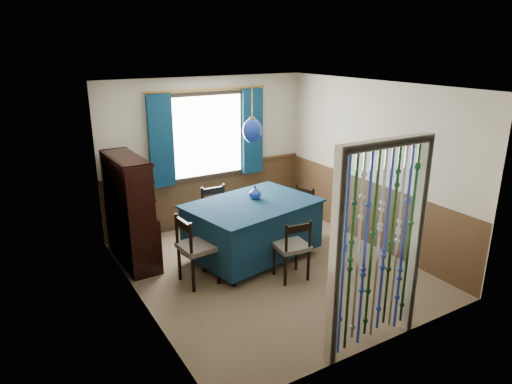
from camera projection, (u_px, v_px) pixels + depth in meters
floor at (270, 268)px, 6.38m from camera, size 4.00×4.00×0.00m
ceiling at (272, 86)px, 5.60m from camera, size 4.00×4.00×0.00m
wall_back at (207, 153)px, 7.62m from camera, size 3.60×0.00×3.60m
wall_front at (384, 236)px, 4.36m from camera, size 3.60×0.00×3.60m
wall_left at (136, 207)px, 5.12m from camera, size 0.00×4.00×4.00m
wall_right at (372, 165)px, 6.86m from camera, size 0.00×4.00×4.00m
wainscot_back at (209, 196)px, 7.84m from camera, size 3.60×0.00×3.60m
wainscot_front at (376, 303)px, 4.60m from camera, size 3.60×0.00×3.60m
wainscot_left at (143, 267)px, 5.36m from camera, size 0.00×4.00×4.00m
wainscot_right at (368, 212)px, 7.09m from camera, size 0.00×4.00×4.00m
window at (208, 136)px, 7.49m from camera, size 1.32×0.12×1.42m
doorway at (378, 252)px, 4.47m from camera, size 1.16×0.12×2.18m
dining_table at (253, 227)px, 6.55m from camera, size 1.98×1.55×0.86m
chair_near at (292, 247)px, 5.97m from camera, size 0.46×0.45×0.85m
chair_far at (218, 214)px, 7.07m from camera, size 0.45×0.43×0.89m
chair_left at (196, 248)px, 5.86m from camera, size 0.48×0.50×0.94m
chair_right at (299, 212)px, 7.25m from camera, size 0.49×0.50×0.84m
sideboard at (131, 226)px, 6.42m from camera, size 0.46×1.20×1.55m
pendant_lamp at (252, 130)px, 6.12m from camera, size 0.26×0.26×0.78m
vase_table at (255, 193)px, 6.57m from camera, size 0.17×0.17×0.18m
bowl_shelf at (136, 193)px, 6.11m from camera, size 0.26×0.26×0.05m
vase_sideboard at (128, 199)px, 6.56m from camera, size 0.20×0.20×0.18m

